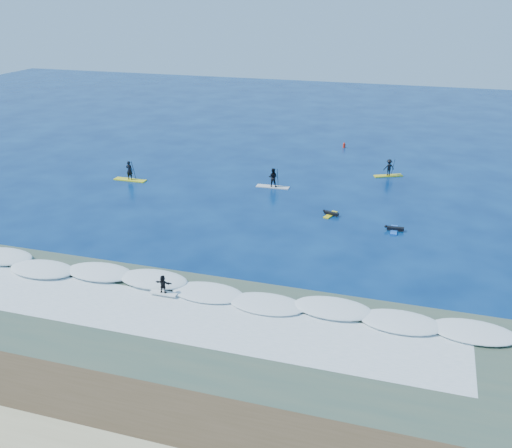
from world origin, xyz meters
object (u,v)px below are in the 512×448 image
(prone_paddler_far, at_px, (394,229))
(wave_surfer, at_px, (163,285))
(sup_paddler_center, at_px, (273,179))
(prone_paddler_near, at_px, (331,214))
(marker_buoy, at_px, (344,145))
(sup_paddler_left, at_px, (130,173))
(sup_paddler_right, at_px, (389,169))

(prone_paddler_far, xyz_separation_m, wave_surfer, (-13.16, -14.99, 0.61))
(sup_paddler_center, xyz_separation_m, prone_paddler_near, (6.72, -5.68, -0.71))
(sup_paddler_center, relative_size, marker_buoy, 4.35)
(sup_paddler_center, height_order, wave_surfer, sup_paddler_center)
(sup_paddler_left, xyz_separation_m, prone_paddler_near, (21.15, -3.56, -0.60))
(sup_paddler_right, bearing_deg, marker_buoy, 95.41)
(sup_paddler_left, height_order, marker_buoy, sup_paddler_left)
(sup_paddler_right, height_order, prone_paddler_far, sup_paddler_right)
(prone_paddler_far, relative_size, marker_buoy, 2.64)
(sup_paddler_center, bearing_deg, sup_paddler_left, -174.12)
(wave_surfer, bearing_deg, sup_paddler_left, 123.32)
(sup_paddler_center, height_order, marker_buoy, sup_paddler_center)
(marker_buoy, bearing_deg, wave_surfer, -97.64)
(prone_paddler_near, bearing_deg, wave_surfer, 171.46)
(sup_paddler_left, bearing_deg, prone_paddler_far, -10.74)
(sup_paddler_right, xyz_separation_m, prone_paddler_near, (-3.76, -12.65, -0.68))
(prone_paddler_near, relative_size, marker_buoy, 2.56)
(sup_paddler_center, relative_size, prone_paddler_near, 1.70)
(sup_paddler_center, bearing_deg, prone_paddler_near, -42.66)
(sup_paddler_center, xyz_separation_m, wave_surfer, (-0.95, -22.48, -0.10))
(sup_paddler_right, distance_m, wave_surfer, 31.60)
(prone_paddler_near, height_order, wave_surfer, wave_surfer)
(sup_paddler_right, bearing_deg, prone_paddler_near, -132.89)
(sup_paddler_left, relative_size, sup_paddler_right, 1.13)
(sup_paddler_center, height_order, prone_paddler_near, sup_paddler_center)
(sup_paddler_right, distance_m, prone_paddler_far, 14.58)
(sup_paddler_left, relative_size, prone_paddler_far, 1.70)
(sup_paddler_left, relative_size, prone_paddler_near, 1.76)
(wave_surfer, bearing_deg, sup_paddler_center, 87.41)
(prone_paddler_near, relative_size, prone_paddler_far, 0.97)
(sup_paddler_right, relative_size, prone_paddler_far, 1.51)
(sup_paddler_left, distance_m, sup_paddler_center, 14.58)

